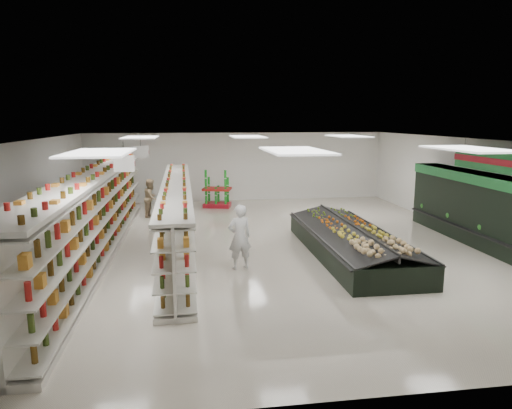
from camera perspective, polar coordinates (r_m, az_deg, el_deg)
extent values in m
plane|color=beige|center=(14.15, 1.04, -5.04)|extent=(16.00, 16.00, 0.00)
cube|color=white|center=(13.64, 1.09, 8.02)|extent=(14.00, 16.00, 0.02)
cube|color=white|center=(21.67, -2.37, 4.73)|extent=(14.00, 0.02, 3.20)
cube|color=white|center=(6.28, 13.17, -10.33)|extent=(14.00, 0.02, 3.20)
cube|color=white|center=(14.44, -27.51, 0.58)|extent=(0.02, 16.00, 3.20)
cube|color=white|center=(16.45, 25.92, 1.80)|extent=(0.02, 16.00, 3.20)
cube|color=black|center=(15.06, 27.51, -0.99)|extent=(0.80, 8.00, 2.20)
cube|color=#1F7533|center=(14.91, 27.76, 2.59)|extent=(0.85, 8.00, 0.30)
cube|color=black|center=(15.02, 26.55, -3.08)|extent=(0.55, 7.80, 0.15)
cube|color=silver|center=(14.93, 27.12, -0.07)|extent=(0.45, 7.70, 0.03)
cube|color=silver|center=(14.88, 27.22, 1.06)|extent=(0.45, 7.70, 0.03)
cube|color=white|center=(11.60, -16.16, 4.93)|extent=(0.50, 0.06, 0.40)
cube|color=#A4121F|center=(11.60, -16.16, 4.93)|extent=(0.52, 0.02, 0.12)
cylinder|color=black|center=(11.58, -16.23, 6.40)|extent=(0.01, 0.01, 0.50)
cube|color=white|center=(15.56, -14.19, 6.36)|extent=(0.50, 0.06, 0.40)
cube|color=#A4121F|center=(15.56, -14.19, 6.36)|extent=(0.52, 0.02, 0.12)
cylinder|color=black|center=(15.54, -14.24, 7.46)|extent=(0.01, 0.01, 0.50)
cube|color=#1F7533|center=(14.68, 27.07, 4.90)|extent=(0.10, 3.20, 0.60)
cube|color=#A4121F|center=(14.65, 26.88, 4.91)|extent=(0.03, 3.20, 0.18)
cylinder|color=black|center=(15.65, 24.67, 6.85)|extent=(0.01, 0.01, 0.50)
cube|color=white|center=(13.80, -19.21, -5.75)|extent=(1.02, 13.54, 0.14)
cube|color=white|center=(13.55, -19.48, -1.44)|extent=(0.07, 13.54, 2.26)
cube|color=white|center=(13.37, -19.79, 3.49)|extent=(1.02, 13.54, 0.09)
cube|color=silver|center=(13.82, -20.31, -5.22)|extent=(0.50, 13.43, 0.03)
cube|color=silver|center=(13.70, -20.44, -3.23)|extent=(0.50, 13.43, 0.03)
cube|color=silver|center=(13.59, -20.57, -1.21)|extent=(0.50, 13.43, 0.03)
cube|color=silver|center=(13.51, -20.71, 0.84)|extent=(0.50, 13.43, 0.03)
cube|color=silver|center=(13.44, -20.84, 2.92)|extent=(0.50, 13.43, 0.03)
cube|color=silver|center=(13.72, -18.18, -5.20)|extent=(0.50, 13.43, 0.03)
cube|color=silver|center=(13.60, -18.30, -3.20)|extent=(0.50, 13.43, 0.03)
cube|color=silver|center=(13.49, -18.42, -1.16)|extent=(0.50, 13.43, 0.03)
cube|color=silver|center=(13.40, -18.54, 0.91)|extent=(0.50, 13.43, 0.03)
cube|color=silver|center=(13.33, -18.67, 3.00)|extent=(0.50, 13.43, 0.03)
cube|color=white|center=(14.30, -9.73, -4.79)|extent=(1.01, 11.21, 0.11)
cube|color=white|center=(14.10, -9.84, -1.34)|extent=(0.22, 11.20, 1.87)
cube|color=white|center=(13.93, -9.97, 2.57)|extent=(1.01, 11.21, 0.07)
cube|color=silver|center=(14.28, -10.61, -4.38)|extent=(0.57, 11.12, 0.03)
cube|color=silver|center=(14.18, -10.66, -2.78)|extent=(0.57, 11.12, 0.03)
cube|color=silver|center=(14.09, -10.72, -1.17)|extent=(0.57, 11.12, 0.03)
cube|color=silver|center=(14.01, -10.78, 0.47)|extent=(0.57, 11.12, 0.03)
cube|color=silver|center=(13.95, -10.83, 2.12)|extent=(0.57, 11.12, 0.03)
cube|color=silver|center=(14.27, -8.88, -4.33)|extent=(0.57, 11.12, 0.03)
cube|color=silver|center=(14.17, -8.93, -2.73)|extent=(0.57, 11.12, 0.03)
cube|color=silver|center=(14.08, -8.97, -1.12)|extent=(0.57, 11.12, 0.03)
cube|color=silver|center=(14.01, -9.02, 0.52)|extent=(0.57, 11.12, 0.03)
cube|color=silver|center=(13.94, -9.07, 2.17)|extent=(0.57, 11.12, 0.03)
cube|color=black|center=(13.30, 11.76, -4.92)|extent=(2.11, 6.15, 0.61)
cube|color=#262626|center=(12.91, 7.55, -3.76)|extent=(0.05, 6.15, 0.05)
cube|color=#262626|center=(13.59, 15.86, -3.34)|extent=(0.05, 6.15, 0.05)
cube|color=black|center=(13.02, 9.56, -3.29)|extent=(1.13, 6.06, 0.31)
cube|color=black|center=(13.39, 14.04, -3.08)|extent=(1.13, 6.06, 0.31)
cube|color=#262626|center=(13.17, 11.84, -2.82)|extent=(0.05, 6.06, 0.22)
cube|color=#A4121F|center=(20.19, -4.86, -0.05)|extent=(1.30, 1.03, 0.19)
cube|color=#AE1D17|center=(20.07, -4.89, 1.95)|extent=(1.36, 1.09, 0.10)
imported|color=white|center=(11.72, -2.06, -4.07)|extent=(0.70, 0.54, 1.69)
imported|color=#957B5C|center=(18.49, -12.98, 0.81)|extent=(0.63, 0.83, 1.51)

